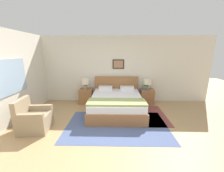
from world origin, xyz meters
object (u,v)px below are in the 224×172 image
object	(u,v)px
nightstand_near_window	(86,96)
table_lamp_near_window	(85,82)
bed	(116,103)
nightstand_by_door	(147,96)
armchair	(34,119)
table_lamp_by_door	(147,82)

from	to	relation	value
nightstand_near_window	table_lamp_near_window	world-z (taller)	table_lamp_near_window
bed	nightstand_by_door	size ratio (longest dim) A/B	3.63
armchair	nightstand_by_door	world-z (taller)	armchair
bed	nightstand_by_door	bearing A→B (deg)	33.36
table_lamp_near_window	table_lamp_by_door	size ratio (longest dim) A/B	1.00
nightstand_by_door	armchair	bearing A→B (deg)	-149.10
armchair	table_lamp_by_door	distance (m)	3.95
bed	armchair	xyz separation A→B (m)	(-2.15, -1.22, -0.00)
bed	armchair	distance (m)	2.47
nightstand_by_door	nightstand_near_window	bearing A→B (deg)	180.00
armchair	nightstand_near_window	xyz separation A→B (m)	(0.95, 2.01, -0.01)
nightstand_by_door	table_lamp_by_door	bearing A→B (deg)	132.32
nightstand_by_door	table_lamp_by_door	world-z (taller)	table_lamp_by_door
bed	nightstand_near_window	xyz separation A→B (m)	(-1.21, 0.79, -0.02)
nightstand_near_window	table_lamp_near_window	bearing A→B (deg)	154.44
nightstand_by_door	table_lamp_near_window	world-z (taller)	table_lamp_near_window
armchair	table_lamp_by_door	size ratio (longest dim) A/B	2.08
nightstand_near_window	table_lamp_near_window	xyz separation A→B (m)	(-0.01, 0.00, 0.57)
bed	table_lamp_by_door	world-z (taller)	bed
armchair	table_lamp_by_door	bearing A→B (deg)	116.11
nightstand_near_window	table_lamp_by_door	world-z (taller)	table_lamp_by_door
armchair	nightstand_near_window	size ratio (longest dim) A/B	1.51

